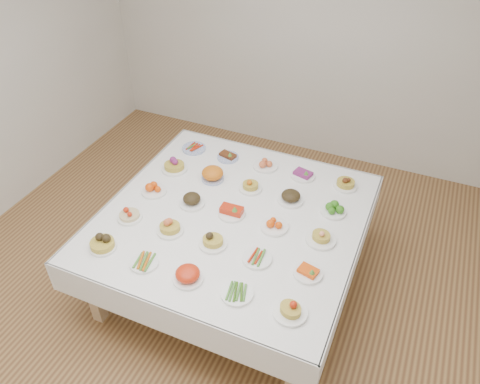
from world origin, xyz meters
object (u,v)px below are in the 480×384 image
at_px(display_table, 233,222).
at_px(dish_0, 102,242).
at_px(dish_24, 346,183).
at_px(dish_12, 232,210).

xyz_separation_m(display_table, dish_0, (-0.73, -0.72, 0.13)).
bearing_deg(dish_24, dish_12, -136.07).
bearing_deg(dish_24, display_table, -135.47).
height_order(display_table, dish_24, dish_24).
xyz_separation_m(display_table, dish_24, (0.74, 0.73, 0.12)).
relative_size(display_table, dish_24, 10.23).
bearing_deg(dish_0, dish_24, 44.68).
height_order(dish_0, dish_12, dish_0).
bearing_deg(display_table, dish_24, 44.53).
relative_size(dish_0, dish_12, 1.05).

